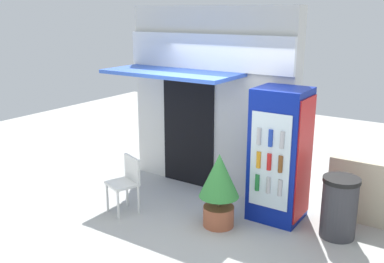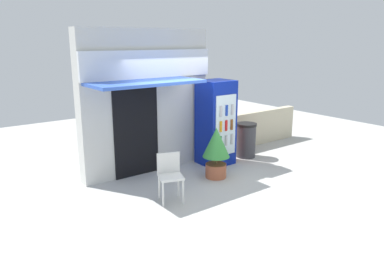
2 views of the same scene
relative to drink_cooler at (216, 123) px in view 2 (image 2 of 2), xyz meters
name	(u,v)px [view 2 (image 2 of 2)]	position (x,y,z in m)	size (l,w,h in m)	color
ground	(211,183)	(-0.92, -0.94, -0.99)	(16.00, 16.00, 0.00)	#B2B2AD
storefront_building	(146,100)	(-1.54, 0.54, 0.61)	(3.05, 1.33, 3.10)	silver
drink_cooler	(216,123)	(0.00, 0.00, 0.00)	(0.75, 0.74, 1.98)	navy
plastic_chair	(170,173)	(-2.02, -1.09, -0.47)	(0.53, 0.52, 0.87)	silver
potted_plant_near_shop	(216,149)	(-0.60, -0.72, -0.35)	(0.58, 0.58, 1.09)	#AD5B3D
trash_bin	(246,140)	(0.93, -0.08, -0.56)	(0.50, 0.50, 0.86)	#38383D
stone_boundary_wall	(257,128)	(2.01, 0.57, -0.52)	(2.84, 0.20, 0.94)	beige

